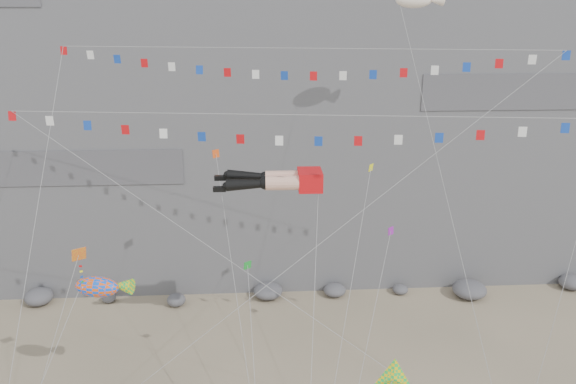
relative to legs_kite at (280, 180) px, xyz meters
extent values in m
cube|color=slate|center=(-0.57, 26.66, 10.67)|extent=(80.00, 28.00, 50.00)
cube|color=red|center=(1.86, -0.01, 0.01)|extent=(1.51, 2.05, 1.20)
cylinder|color=#E2A68D|center=(0.10, -0.59, 0.01)|extent=(2.05, 0.92, 0.89)
sphere|color=black|center=(-0.91, -0.57, 0.01)|extent=(0.81, 0.81, 0.81)
cone|color=black|center=(-2.11, -0.55, -0.06)|extent=(2.44, 0.78, 0.83)
cube|color=black|center=(-3.73, -0.53, -0.33)|extent=(0.79, 0.36, 0.30)
cylinder|color=#E2A68D|center=(0.12, 0.61, 0.01)|extent=(2.05, 0.92, 0.89)
sphere|color=black|center=(-0.90, 0.63, 0.01)|extent=(0.81, 0.81, 0.81)
cone|color=black|center=(-2.10, 0.65, 0.13)|extent=(2.45, 0.78, 0.89)
cube|color=black|center=(-3.71, 0.67, 0.04)|extent=(0.79, 0.36, 0.30)
cylinder|color=gray|center=(1.11, -7.11, -7.13)|extent=(0.03, 0.03, 20.20)
cylinder|color=gray|center=(-7.14, -3.85, -3.20)|extent=(0.03, 0.03, 30.19)
cylinder|color=gray|center=(7.01, -5.50, -4.87)|extent=(0.03, 0.03, 23.11)
cylinder|color=gray|center=(-13.26, -5.96, -8.65)|extent=(0.03, 0.03, 12.58)
cylinder|color=gray|center=(11.08, -0.98, -1.74)|extent=(0.03, 0.03, 29.15)
cylinder|color=gray|center=(-2.70, -3.71, -6.73)|extent=(0.03, 0.03, 21.73)
cylinder|color=gray|center=(4.73, -5.34, -8.92)|extent=(0.03, 0.03, 16.00)
cylinder|color=gray|center=(3.67, -4.41, -7.04)|extent=(0.03, 0.03, 19.90)
camera|label=1|loc=(-1.55, -33.45, 9.81)|focal=35.00mm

